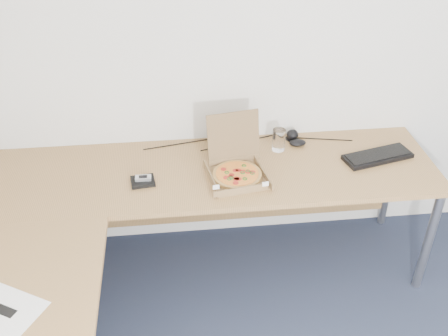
{
  "coord_description": "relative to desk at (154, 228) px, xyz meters",
  "views": [
    {
      "loc": [
        -0.7,
        -1.0,
        2.37
      ],
      "look_at": [
        -0.45,
        1.28,
        0.82
      ],
      "focal_mm": 42.18,
      "sensor_mm": 36.0,
      "label": 1
    }
  ],
  "objects": [
    {
      "name": "room_shell",
      "position": [
        0.82,
        -0.97,
        0.55
      ],
      "size": [
        3.5,
        3.5,
        2.5
      ],
      "primitive_type": null,
      "color": "silver",
      "rests_on": "ground"
    },
    {
      "name": "desk",
      "position": [
        0.0,
        0.0,
        0.0
      ],
      "size": [
        2.5,
        2.2,
        0.73
      ],
      "color": "#A27643",
      "rests_on": "ground"
    },
    {
      "name": "pizza_box",
      "position": [
        0.45,
        0.35,
        0.07
      ],
      "size": [
        0.3,
        0.34,
        0.3
      ],
      "rotation": [
        0.0,
        0.0,
        0.17
      ],
      "color": "olive",
      "rests_on": "desk"
    },
    {
      "name": "drinking_glass",
      "position": [
        0.73,
        0.6,
        0.1
      ],
      "size": [
        0.07,
        0.07,
        0.13
      ],
      "primitive_type": "cylinder",
      "color": "white",
      "rests_on": "desk"
    },
    {
      "name": "keyboard",
      "position": [
        1.27,
        0.44,
        0.04
      ],
      "size": [
        0.42,
        0.23,
        0.02
      ],
      "primitive_type": "cube",
      "rotation": [
        0.0,
        0.0,
        0.25
      ],
      "color": "black",
      "rests_on": "desk"
    },
    {
      "name": "mouse",
      "position": [
        0.85,
        0.63,
        0.05
      ],
      "size": [
        0.12,
        0.09,
        0.04
      ],
      "primitive_type": "ellipsoid",
      "rotation": [
        0.0,
        0.0,
        -0.31
      ],
      "color": "black",
      "rests_on": "desk"
    },
    {
      "name": "wallet",
      "position": [
        -0.06,
        0.34,
        0.04
      ],
      "size": [
        0.14,
        0.12,
        0.02
      ],
      "primitive_type": "cube",
      "rotation": [
        0.0,
        0.0,
        0.12
      ],
      "color": "black",
      "rests_on": "desk"
    },
    {
      "name": "phone",
      "position": [
        -0.06,
        0.35,
        0.06
      ],
      "size": [
        0.08,
        0.04,
        0.02
      ],
      "primitive_type": "cube",
      "rotation": [
        0.0,
        0.0,
        -0.01
      ],
      "color": "#B2B5BA",
      "rests_on": "wallet"
    },
    {
      "name": "paper_sheet",
      "position": [
        -0.6,
        -0.47,
        0.03
      ],
      "size": [
        0.38,
        0.35,
        0.0
      ],
      "primitive_type": "cube",
      "rotation": [
        0.0,
        0.0,
        -0.52
      ],
      "color": "white",
      "rests_on": "desk"
    },
    {
      "name": "dome_speaker",
      "position": [
        0.83,
        0.71,
        0.06
      ],
      "size": [
        0.08,
        0.08,
        0.07
      ],
      "primitive_type": "ellipsoid",
      "color": "black",
      "rests_on": "desk"
    },
    {
      "name": "cable_bundle",
      "position": [
        0.54,
        0.71,
        0.03
      ],
      "size": [
        0.61,
        0.12,
        0.01
      ],
      "primitive_type": null,
      "rotation": [
        0.0,
        0.0,
        0.14
      ],
      "color": "black",
      "rests_on": "desk"
    }
  ]
}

